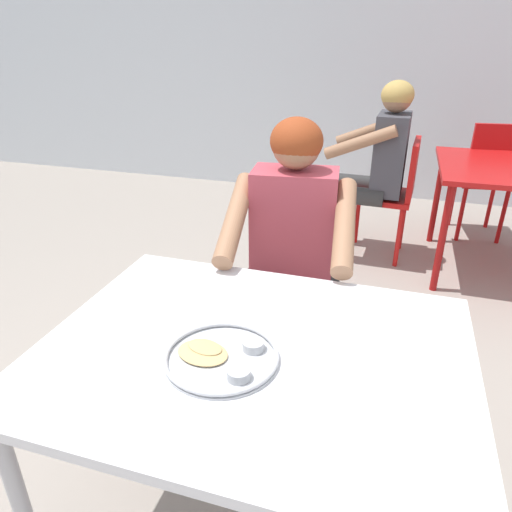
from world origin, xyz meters
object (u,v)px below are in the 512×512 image
Objects in this scene: thali_tray at (222,356)px; table_background_red at (501,179)px; chair_red_left at (393,190)px; diner_foreground at (290,243)px; patron_background at (376,157)px; chair_red_far at (487,174)px; table_foreground at (253,369)px; chair_foreground at (296,268)px.

table_background_red is at bearing 66.40° from thali_tray.
chair_red_left reaches higher than table_background_red.
patron_background is at bearing 81.77° from diner_foreground.
diner_foreground is 2.38m from chair_red_far.
chair_foreground reaches higher than table_foreground.
patron_background reaches higher than thali_tray.
chair_red_far is (1.03, 2.14, -0.20)m from diner_foreground.
chair_foreground is 1.38m from patron_background.
chair_red_far is at bearing 70.51° from thali_tray.
chair_red_far is (0.97, 2.84, -0.13)m from table_foreground.
diner_foreground is at bearing -123.16° from table_background_red.
chair_red_far is (0.67, 0.55, 0.02)m from chair_red_left.
diner_foreground is (-0.00, 0.77, -0.01)m from thali_tray.
thali_tray is 2.54m from table_background_red.
table_foreground is 1.35× the size of chair_red_left.
table_background_red is (0.95, 2.25, -0.01)m from table_foreground.
chair_red_far is 0.74× the size of patron_background.
diner_foreground is at bearing -84.95° from chair_foreground.
diner_foreground is (0.02, -0.22, 0.22)m from chair_foreground.
chair_red_left is at bearing -140.63° from chair_red_far.
table_background_red is (1.04, 1.33, 0.14)m from chair_foreground.
diner_foreground is 1.57m from patron_background.
chair_red_far is at bearing 64.29° from diner_foreground.
table_foreground is at bearing -84.88° from chair_foreground.
table_background_red is at bearing -3.14° from chair_red_left.
chair_red_left reaches higher than table_foreground.
table_foreground is at bearing -97.44° from chair_red_left.
chair_foreground reaches higher than thali_tray.
thali_tray is 2.34m from patron_background.
table_foreground is at bearing -84.86° from diner_foreground.
chair_red_far is 1.01m from patron_background.
table_background_red is 0.76× the size of patron_background.
table_foreground is 0.70m from diner_foreground.
table_foreground is 3.00m from chair_red_far.
table_background_red is at bearing -0.29° from patron_background.
chair_red_left is 0.27m from patron_background.
chair_foreground reaches higher than chair_red_left.
chair_red_far is (1.05, 1.92, 0.02)m from chair_foreground.
table_background_red is 1.03× the size of chair_red_far.
patron_background is (0.16, 2.26, 0.08)m from table_foreground.
chair_red_left is at bearing 81.30° from thali_tray.
chair_red_left is 0.69× the size of patron_background.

